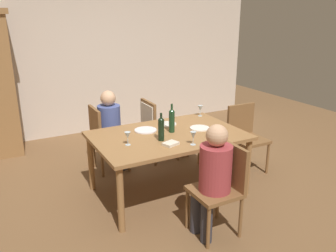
% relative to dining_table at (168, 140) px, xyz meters
% --- Properties ---
extents(ground_plane, '(10.00, 10.00, 0.00)m').
position_rel_dining_table_xyz_m(ground_plane, '(0.00, 0.00, -0.68)').
color(ground_plane, brown).
extents(rear_room_partition, '(6.40, 0.12, 2.70)m').
position_rel_dining_table_xyz_m(rear_room_partition, '(0.00, 2.78, 0.67)').
color(rear_room_partition, beige).
rests_on(rear_room_partition, ground_plane).
extents(dining_table, '(1.75, 1.16, 0.76)m').
position_rel_dining_table_xyz_m(dining_table, '(0.00, 0.00, 0.00)').
color(dining_table, olive).
rests_on(dining_table, ground_plane).
extents(chair_near, '(0.44, 0.44, 0.92)m').
position_rel_dining_table_xyz_m(chair_near, '(0.09, -0.96, -0.15)').
color(chair_near, brown).
rests_on(chair_near, ground_plane).
extents(chair_far_left, '(0.44, 0.44, 0.92)m').
position_rel_dining_table_xyz_m(chair_far_left, '(-0.48, 0.96, -0.15)').
color(chair_far_left, brown).
rests_on(chair_far_left, ground_plane).
extents(chair_right_end, '(0.44, 0.44, 0.92)m').
position_rel_dining_table_xyz_m(chair_right_end, '(1.26, 0.09, -0.15)').
color(chair_right_end, brown).
rests_on(chair_right_end, ground_plane).
extents(chair_far_right, '(0.46, 0.44, 0.92)m').
position_rel_dining_table_xyz_m(chair_far_right, '(0.27, 0.96, -0.09)').
color(chair_far_right, brown).
rests_on(chair_far_right, ground_plane).
extents(person_woman_host, '(0.36, 0.31, 1.15)m').
position_rel_dining_table_xyz_m(person_woman_host, '(-0.03, -0.96, -0.02)').
color(person_woman_host, '#33333D').
rests_on(person_woman_host, ground_plane).
extents(person_man_bearded, '(0.35, 0.31, 1.13)m').
position_rel_dining_table_xyz_m(person_man_bearded, '(-0.37, 0.96, -0.03)').
color(person_man_bearded, '#33333D').
rests_on(person_man_bearded, ground_plane).
extents(wine_bottle_tall_green, '(0.07, 0.07, 0.35)m').
position_rel_dining_table_xyz_m(wine_bottle_tall_green, '(0.08, 0.05, 0.23)').
color(wine_bottle_tall_green, '#19381E').
rests_on(wine_bottle_tall_green, dining_table).
extents(wine_bottle_dark_red, '(0.07, 0.07, 0.32)m').
position_rel_dining_table_xyz_m(wine_bottle_dark_red, '(-0.17, -0.15, 0.22)').
color(wine_bottle_dark_red, black).
rests_on(wine_bottle_dark_red, dining_table).
extents(wine_glass_near_left, '(0.07, 0.07, 0.15)m').
position_rel_dining_table_xyz_m(wine_glass_near_left, '(-0.55, -0.11, 0.18)').
color(wine_glass_near_left, silver).
rests_on(wine_glass_near_left, dining_table).
extents(wine_glass_centre, '(0.07, 0.07, 0.15)m').
position_rel_dining_table_xyz_m(wine_glass_centre, '(0.08, -0.43, 0.18)').
color(wine_glass_centre, silver).
rests_on(wine_glass_centre, dining_table).
extents(wine_glass_near_right, '(0.07, 0.07, 0.15)m').
position_rel_dining_table_xyz_m(wine_glass_near_right, '(0.75, 0.45, 0.18)').
color(wine_glass_near_right, silver).
rests_on(wine_glass_near_right, dining_table).
extents(dinner_plate_host, '(0.27, 0.27, 0.01)m').
position_rel_dining_table_xyz_m(dinner_plate_host, '(-0.18, 0.24, 0.08)').
color(dinner_plate_host, white).
rests_on(dinner_plate_host, dining_table).
extents(dinner_plate_guest_left, '(0.22, 0.22, 0.01)m').
position_rel_dining_table_xyz_m(dinner_plate_guest_left, '(0.17, 0.32, 0.08)').
color(dinner_plate_guest_left, silver).
rests_on(dinner_plate_guest_left, dining_table).
extents(dinner_plate_guest_right, '(0.24, 0.24, 0.01)m').
position_rel_dining_table_xyz_m(dinner_plate_guest_right, '(0.44, -0.01, 0.08)').
color(dinner_plate_guest_right, white).
rests_on(dinner_plate_guest_right, dining_table).
extents(folded_napkin, '(0.19, 0.16, 0.03)m').
position_rel_dining_table_xyz_m(folded_napkin, '(-0.14, -0.33, 0.09)').
color(folded_napkin, beige).
rests_on(folded_napkin, dining_table).
extents(handbag, '(0.13, 0.28, 0.22)m').
position_rel_dining_table_xyz_m(handbag, '(0.74, 0.96, -0.57)').
color(handbag, brown).
rests_on(handbag, ground_plane).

